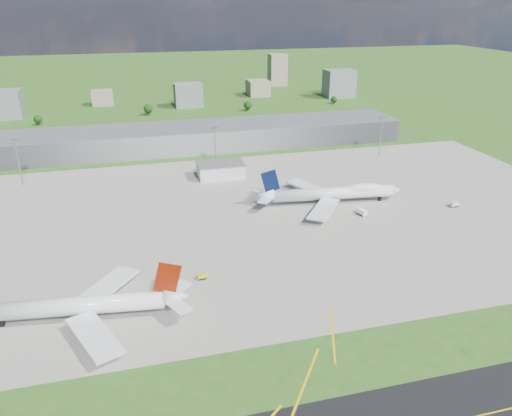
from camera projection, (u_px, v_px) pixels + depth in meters
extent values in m
plane|color=#29551A|center=(192.00, 154.00, 333.97)|extent=(1400.00, 1400.00, 0.00)
cube|color=gray|center=(245.00, 217.00, 238.33)|extent=(360.00, 190.00, 0.08)
cube|color=gray|center=(188.00, 138.00, 344.42)|extent=(300.00, 42.00, 15.00)
cube|color=silver|center=(220.00, 170.00, 290.24)|extent=(26.00, 16.00, 8.00)
cylinder|color=gray|center=(18.00, 163.00, 274.31)|extent=(0.70, 0.70, 25.00)
cube|color=gray|center=(14.00, 141.00, 269.34)|extent=(3.50, 2.00, 1.20)
cylinder|color=gray|center=(215.00, 149.00, 300.30)|extent=(0.70, 0.70, 25.00)
cube|color=gray|center=(215.00, 128.00, 295.33)|extent=(3.50, 2.00, 1.20)
cylinder|color=gray|center=(381.00, 137.00, 326.30)|extent=(0.70, 0.70, 25.00)
cube|color=gray|center=(383.00, 118.00, 321.33)|extent=(3.50, 2.00, 1.20)
cylinder|color=white|center=(74.00, 306.00, 159.48)|extent=(57.58, 12.91, 5.93)
cone|color=white|center=(176.00, 296.00, 163.25)|extent=(8.57, 6.85, 5.93)
cube|color=#981108|center=(68.00, 312.00, 159.95)|extent=(46.91, 8.18, 1.28)
cube|color=white|center=(94.00, 336.00, 148.36)|extent=(18.20, 27.11, 0.89)
cube|color=white|center=(107.00, 286.00, 174.08)|extent=(22.57, 25.85, 0.89)
cube|color=maroon|center=(167.00, 278.00, 160.18)|extent=(9.82, 1.70, 11.93)
cylinder|color=#38383D|center=(89.00, 334.00, 152.18)|extent=(5.78, 3.80, 3.16)
cylinder|color=#38383D|center=(99.00, 297.00, 171.12)|extent=(5.78, 3.80, 3.16)
cube|color=black|center=(92.00, 324.00, 157.79)|extent=(1.71, 1.37, 2.47)
cube|color=black|center=(97.00, 308.00, 165.91)|extent=(1.71, 1.37, 2.47)
cube|color=black|center=(2.00, 323.00, 158.27)|extent=(1.71, 1.37, 2.47)
cylinder|color=white|center=(333.00, 193.00, 251.79)|extent=(61.94, 13.40, 6.16)
cone|color=white|center=(396.00, 190.00, 256.10)|extent=(5.66, 6.71, 6.16)
cone|color=white|center=(265.00, 195.00, 246.97)|extent=(8.63, 7.06, 6.16)
cube|color=#1B3D99|center=(337.00, 197.00, 252.79)|extent=(50.49, 8.48, 1.29)
ellipsoid|color=white|center=(364.00, 188.00, 253.14)|extent=(20.32, 8.45, 5.55)
cube|color=white|center=(309.00, 187.00, 265.10)|extent=(19.16, 29.02, 0.89)
cube|color=white|center=(324.00, 209.00, 237.55)|extent=(23.78, 27.57, 0.89)
cube|color=#071235|center=(270.00, 181.00, 244.48)|extent=(9.89, 1.66, 12.01)
cylinder|color=#38383D|center=(318.00, 194.00, 260.71)|extent=(5.81, 3.81, 3.18)
cylinder|color=#38383D|center=(303.00, 188.00, 269.04)|extent=(5.81, 3.81, 3.18)
cylinder|color=#38383D|center=(328.00, 207.00, 244.38)|extent=(5.81, 3.81, 3.18)
cylinder|color=#38383D|center=(322.00, 216.00, 234.57)|extent=(5.81, 3.81, 3.18)
cube|color=black|center=(319.00, 198.00, 256.74)|extent=(1.72, 1.37, 2.49)
cube|color=black|center=(324.00, 205.00, 248.57)|extent=(1.72, 1.37, 2.49)
cube|color=black|center=(379.00, 198.00, 256.64)|extent=(1.72, 1.37, 2.49)
cube|color=yellow|center=(202.00, 276.00, 185.01)|extent=(3.83, 2.51, 1.44)
cube|color=black|center=(202.00, 278.00, 185.28)|extent=(3.31, 2.54, 0.70)
cube|color=white|center=(361.00, 212.00, 239.60)|extent=(3.85, 6.05, 2.47)
cube|color=black|center=(361.00, 214.00, 240.08)|extent=(3.75, 5.28, 0.70)
cube|color=silver|center=(455.00, 204.00, 248.97)|extent=(5.16, 3.20, 2.13)
cube|color=black|center=(454.00, 206.00, 249.39)|extent=(4.48, 3.16, 0.70)
cube|color=slate|center=(5.00, 104.00, 429.85)|extent=(28.00, 22.00, 24.00)
cube|color=gray|center=(103.00, 98.00, 486.32)|extent=(20.00, 18.00, 14.00)
cube|color=slate|center=(188.00, 95.00, 476.95)|extent=(26.00, 20.00, 22.00)
cube|color=gray|center=(258.00, 88.00, 532.65)|extent=(22.00, 24.00, 16.00)
cube|color=slate|center=(339.00, 83.00, 522.50)|extent=(30.00, 22.00, 28.00)
cube|color=gray|center=(277.00, 70.00, 591.67)|extent=(20.00, 18.00, 36.00)
cylinder|color=#382314|center=(39.00, 123.00, 409.84)|extent=(0.70, 0.70, 3.00)
sphere|color=black|center=(38.00, 119.00, 408.53)|extent=(6.75, 6.75, 6.75)
cylinder|color=#382314|center=(149.00, 113.00, 444.35)|extent=(0.70, 0.70, 3.60)
sphere|color=black|center=(148.00, 109.00, 442.78)|extent=(8.10, 8.10, 8.10)
cylinder|color=#382314|center=(248.00, 109.00, 461.20)|extent=(0.70, 0.70, 3.40)
sphere|color=black|center=(248.00, 105.00, 459.71)|extent=(7.65, 7.65, 7.65)
cylinder|color=#382314|center=(334.00, 103.00, 491.49)|extent=(0.70, 0.70, 2.80)
sphere|color=black|center=(334.00, 99.00, 490.27)|extent=(6.30, 6.30, 6.30)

